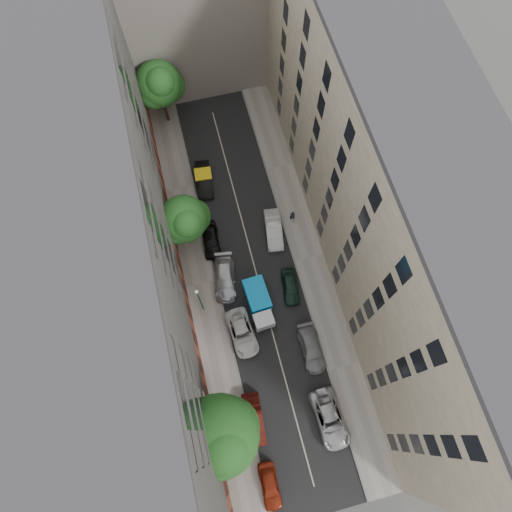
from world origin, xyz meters
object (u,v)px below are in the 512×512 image
object	(u,v)px
car_left_4	(211,240)
car_left_3	(225,278)
car_right_3	(274,229)
lamp_post	(199,298)
car_left_1	(254,419)
car_right_2	(290,287)
tree_far	(160,86)
car_left_5	(204,180)
car_right_1	(311,349)
tree_near	(220,437)
car_left_2	(242,333)
tarp_truck	(259,303)
car_right_0	(330,419)
car_left_0	(270,486)
pedestrian	(292,216)
tree_mid	(185,220)

from	to	relation	value
car_left_4	car_left_3	bearing A→B (deg)	-79.51
car_right_3	lamp_post	bearing A→B (deg)	-136.40
car_left_1	car_right_2	world-z (taller)	car_left_1
tree_far	car_left_1	bearing A→B (deg)	-87.65
car_left_5	car_right_2	xyz separation A→B (m)	(5.60, -13.60, -0.09)
car_right_1	tree_far	size ratio (longest dim) A/B	0.57
car_right_1	tree_near	size ratio (longest dim) A/B	0.48
car_left_2	car_right_2	distance (m)	6.45
tarp_truck	car_right_2	world-z (taller)	tarp_truck
car_right_0	tree_near	xyz separation A→B (m)	(-9.10, 0.88, 5.75)
car_left_4	tree_far	xyz separation A→B (m)	(-1.37, 15.80, 4.95)
car_left_2	lamp_post	size ratio (longest dim) A/B	0.81
tree_near	lamp_post	bearing A→B (deg)	87.51
car_left_0	car_right_0	distance (m)	7.44
car_right_3	lamp_post	world-z (taller)	lamp_post
car_right_2	car_left_1	bearing A→B (deg)	-113.39
tarp_truck	car_left_0	bearing A→B (deg)	-104.93
tarp_truck	lamp_post	xyz separation A→B (m)	(-5.20, 1.03, 2.59)
car_left_2	car_left_1	bearing A→B (deg)	-100.59
car_left_2	tarp_truck	bearing A→B (deg)	40.98
pedestrian	car_left_2	bearing A→B (deg)	63.95
car_left_0	car_left_1	size ratio (longest dim) A/B	0.84
tree_near	tree_mid	world-z (taller)	tree_near
car_left_3	tree_mid	xyz separation A→B (m)	(-2.35, 5.09, 3.83)
tree_far	pedestrian	world-z (taller)	tree_far
car_left_5	tree_far	xyz separation A→B (m)	(-2.17, 8.89, 4.92)
car_left_2	car_right_3	distance (m)	10.94
car_left_2	car_left_5	world-z (taller)	car_left_5
car_right_3	car_right_1	bearing A→B (deg)	-80.84
car_left_5	car_right_2	world-z (taller)	car_left_5
car_right_2	car_left_4	bearing A→B (deg)	140.99
car_left_0	car_right_2	world-z (taller)	car_left_0
car_left_0	car_left_3	size ratio (longest dim) A/B	0.76
car_left_4	lamp_post	size ratio (longest dim) A/B	0.70
car_left_4	lamp_post	xyz separation A→B (m)	(-2.20, -6.62, 3.11)
car_left_2	tree_near	size ratio (longest dim) A/B	0.49
car_left_4	car_right_0	xyz separation A→B (m)	(6.40, -19.09, 0.03)
car_left_3	car_left_0	bearing A→B (deg)	-81.46
car_left_4	car_right_1	bearing A→B (deg)	-58.32
car_left_0	tree_far	world-z (taller)	tree_far
car_right_1	tree_far	xyz separation A→B (m)	(-7.99, 28.69, 4.98)
car_right_0	tarp_truck	bearing A→B (deg)	103.93
car_right_1	tree_far	bearing A→B (deg)	106.48
car_left_1	car_left_5	size ratio (longest dim) A/B	1.01
pedestrian	car_left_0	bearing A→B (deg)	80.79
car_left_3	lamp_post	xyz separation A→B (m)	(-2.65, -2.32, 3.09)
car_right_0	tree_far	world-z (taller)	tree_far
car_left_1	car_left_3	size ratio (longest dim) A/B	0.90
car_left_4	tree_near	xyz separation A→B (m)	(-2.70, -18.21, 5.78)
car_right_0	car_right_3	bearing A→B (deg)	87.39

